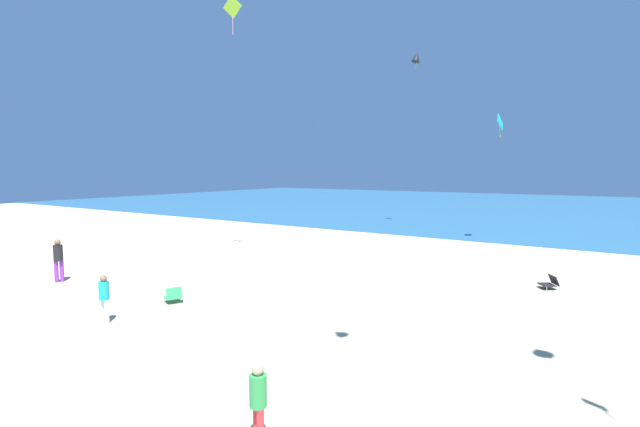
% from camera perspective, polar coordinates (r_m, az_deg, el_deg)
% --- Properties ---
extents(ground_plane, '(120.00, 120.00, 0.00)m').
position_cam_1_polar(ground_plane, '(18.42, 5.63, -8.64)').
color(ground_plane, '#C6B58C').
extents(ocean_water, '(120.00, 60.00, 0.05)m').
position_cam_1_polar(ocean_water, '(59.35, 24.77, 0.76)').
color(ocean_water, teal).
rests_on(ocean_water, ground_plane).
extents(beach_chair_mid_beach, '(0.82, 0.81, 0.53)m').
position_cam_1_polar(beach_chair_mid_beach, '(19.24, 27.42, -7.88)').
color(beach_chair_mid_beach, black).
rests_on(beach_chair_mid_beach, ground_plane).
extents(beach_chair_far_right, '(0.72, 0.71, 0.55)m').
position_cam_1_polar(beach_chair_far_right, '(16.19, -18.30, -9.96)').
color(beach_chair_far_right, '#2D9956').
rests_on(beach_chair_far_right, ground_plane).
extents(person_0, '(0.31, 0.31, 1.45)m').
position_cam_1_polar(person_0, '(14.74, -25.97, -9.46)').
color(person_0, white).
rests_on(person_0, ground_plane).
extents(person_1, '(0.39, 0.39, 1.43)m').
position_cam_1_polar(person_1, '(7.85, -7.95, -22.59)').
color(person_1, red).
rests_on(person_1, ground_plane).
extents(person_3, '(0.46, 0.46, 1.74)m').
position_cam_1_polar(person_3, '(20.87, -30.57, -4.88)').
color(person_3, purple).
rests_on(person_3, ground_plane).
extents(kite_lime, '(1.03, 0.26, 1.80)m').
position_cam_1_polar(kite_lime, '(24.03, -11.18, 24.52)').
color(kite_lime, '#99DB33').
extents(kite_teal, '(0.32, 1.09, 1.43)m').
position_cam_1_polar(kite_teal, '(29.23, 22.14, 10.77)').
color(kite_teal, '#1EADAD').
extents(kite_black, '(0.92, 1.01, 1.33)m').
position_cam_1_polar(kite_black, '(36.82, 12.29, 19.05)').
color(kite_black, black).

